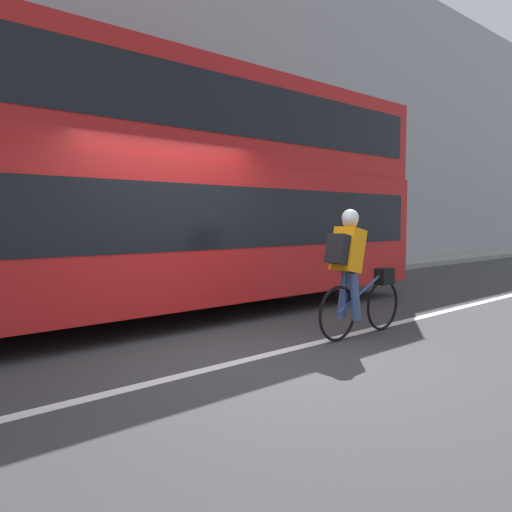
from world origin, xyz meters
name	(u,v)px	position (x,y,z in m)	size (l,w,h in m)	color
ground_plane	(238,358)	(0.00, 0.00, 0.00)	(80.00, 80.00, 0.00)	#38383A
road_center_line	(246,360)	(0.00, -0.13, 0.00)	(50.00, 0.14, 0.01)	silver
sidewalk_curb	(65,297)	(0.00, 4.98, 0.08)	(60.00, 1.93, 0.16)	gray
building_facade	(37,43)	(0.00, 6.10, 4.90)	(60.00, 0.30, 9.80)	#9E9EA3
bus	(113,179)	(-0.21, 2.49, 2.06)	(11.07, 2.49, 3.70)	black
cyclist_on_bike	(354,269)	(1.69, -0.25, 0.88)	(1.64, 0.32, 1.63)	black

